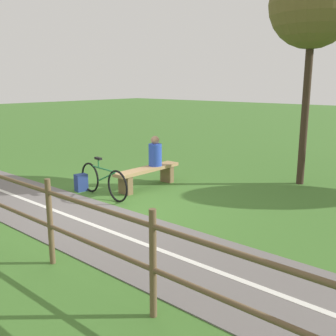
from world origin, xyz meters
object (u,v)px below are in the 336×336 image
object	(u,v)px
bench	(147,174)
person_seated	(155,153)
tree_by_path	(313,5)
backpack	(81,183)
bicycle	(103,181)

from	to	relation	value
bench	person_seated	size ratio (longest dim) A/B	2.62
tree_by_path	backpack	bearing A→B (deg)	-41.81
backpack	person_seated	bearing A→B (deg)	147.67
bench	person_seated	xyz separation A→B (m)	(-0.29, -0.00, 0.47)
person_seated	tree_by_path	size ratio (longest dim) A/B	0.14
bench	person_seated	bearing A→B (deg)	-180.00
bench	tree_by_path	xyz separation A→B (m)	(-2.83, 2.68, 3.93)
bench	backpack	distance (m)	1.60
tree_by_path	bench	bearing A→B (deg)	-43.40
person_seated	backpack	xyz separation A→B (m)	(1.55, -0.98, -0.62)
bicycle	tree_by_path	world-z (taller)	tree_by_path
person_seated	tree_by_path	world-z (taller)	tree_by_path
bench	bicycle	world-z (taller)	bicycle
bicycle	backpack	bearing A→B (deg)	-171.35
bench	backpack	xyz separation A→B (m)	(1.26, -0.98, -0.15)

